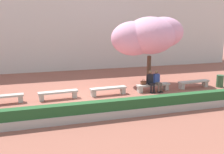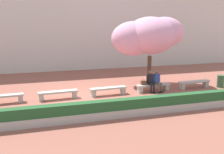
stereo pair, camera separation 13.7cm
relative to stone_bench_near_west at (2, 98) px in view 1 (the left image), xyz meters
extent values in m
plane|color=#8E5142|center=(4.27, 0.00, -0.31)|extent=(100.00, 100.00, 0.00)
cube|color=beige|center=(4.27, 10.44, 3.22)|extent=(32.73, 4.00, 7.06)
cube|color=#ADA89E|center=(0.00, 0.00, 0.09)|extent=(2.15, 0.53, 0.10)
cube|color=#ADA89E|center=(0.90, 0.05, -0.14)|extent=(0.26, 0.35, 0.35)
cube|color=#ADA89E|center=(2.85, 0.00, 0.09)|extent=(2.15, 0.53, 0.10)
cube|color=#ADA89E|center=(1.95, -0.05, -0.14)|extent=(0.26, 0.35, 0.35)
cube|color=#ADA89E|center=(3.74, 0.05, -0.14)|extent=(0.26, 0.35, 0.35)
cube|color=#ADA89E|center=(5.69, 0.00, 0.09)|extent=(2.15, 0.53, 0.10)
cube|color=#ADA89E|center=(4.80, -0.05, -0.14)|extent=(0.26, 0.35, 0.35)
cube|color=#ADA89E|center=(6.59, 0.05, -0.14)|extent=(0.26, 0.35, 0.35)
cube|color=#ADA89E|center=(8.54, 0.00, 0.09)|extent=(2.15, 0.53, 0.10)
cube|color=#ADA89E|center=(7.64, -0.05, -0.14)|extent=(0.26, 0.35, 0.35)
cube|color=#ADA89E|center=(9.43, 0.05, -0.14)|extent=(0.26, 0.35, 0.35)
cube|color=#ADA89E|center=(11.38, 0.00, 0.09)|extent=(2.15, 0.53, 0.10)
cube|color=#ADA89E|center=(10.49, -0.05, -0.14)|extent=(0.26, 0.35, 0.35)
cube|color=#ADA89E|center=(12.28, 0.05, -0.14)|extent=(0.26, 0.35, 0.35)
cube|color=black|center=(8.23, -0.42, -0.28)|extent=(0.11, 0.22, 0.06)
cylinder|color=black|center=(8.23, -0.36, -0.07)|extent=(0.10, 0.10, 0.42)
cube|color=black|center=(8.41, -0.42, -0.28)|extent=(0.11, 0.22, 0.06)
cylinder|color=black|center=(8.41, -0.36, -0.07)|extent=(0.10, 0.10, 0.42)
cube|color=black|center=(8.33, -0.18, 0.20)|extent=(0.30, 0.41, 0.12)
cube|color=black|center=(8.34, 0.04, 0.47)|extent=(0.35, 0.23, 0.54)
sphere|color=brown|center=(8.34, 0.04, 0.87)|extent=(0.21, 0.21, 0.21)
cylinder|color=black|center=(8.12, 0.03, 0.43)|extent=(0.09, 0.09, 0.50)
cylinder|color=black|center=(8.54, 0.01, 0.43)|extent=(0.09, 0.09, 0.50)
cube|color=black|center=(8.72, -0.43, -0.28)|extent=(0.14, 0.23, 0.06)
cylinder|color=brown|center=(8.71, -0.37, -0.07)|extent=(0.10, 0.10, 0.42)
cube|color=black|center=(8.90, -0.40, -0.28)|extent=(0.14, 0.23, 0.06)
cylinder|color=brown|center=(8.89, -0.34, -0.07)|extent=(0.10, 0.10, 0.42)
cube|color=brown|center=(8.77, -0.18, 0.20)|extent=(0.34, 0.44, 0.12)
cube|color=#2D4289|center=(8.74, 0.04, 0.47)|extent=(0.37, 0.27, 0.54)
sphere|color=brown|center=(8.74, 0.04, 0.87)|extent=(0.21, 0.21, 0.21)
cylinder|color=#2D4289|center=(8.53, -0.01, 0.43)|extent=(0.09, 0.09, 0.50)
cylinder|color=#2D4289|center=(8.95, 0.05, 0.43)|extent=(0.09, 0.09, 0.50)
cube|color=brown|center=(7.88, 0.02, 0.25)|extent=(0.30, 0.14, 0.22)
cube|color=#552C1C|center=(7.88, 0.02, 0.34)|extent=(0.30, 0.15, 0.04)
torus|color=#4A2718|center=(7.88, 0.02, 0.41)|extent=(0.14, 0.02, 0.14)
cylinder|color=#513828|center=(9.15, 1.96, 0.64)|extent=(0.27, 0.27, 1.90)
ellipsoid|color=pink|center=(9.15, 1.96, 2.94)|extent=(3.27, 3.49, 2.45)
ellipsoid|color=pink|center=(8.10, 2.25, 2.75)|extent=(3.01, 2.68, 2.26)
ellipsoid|color=pink|center=(10.19, 2.04, 3.14)|extent=(2.73, 2.37, 2.05)
cube|color=#ADA89E|center=(4.27, -3.57, -0.13)|extent=(20.72, 0.50, 0.36)
cube|color=#235128|center=(4.27, -3.57, 0.27)|extent=(20.62, 0.44, 0.44)
cylinder|color=#2D5133|center=(13.13, -0.31, 0.08)|extent=(0.44, 0.44, 0.78)
camera|label=1|loc=(1.55, -13.98, 3.80)|focal=42.00mm
camera|label=2|loc=(1.68, -14.02, 3.80)|focal=42.00mm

